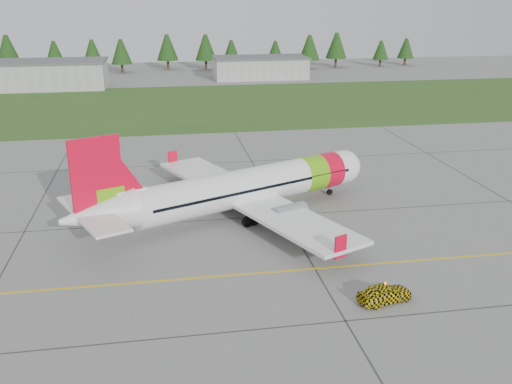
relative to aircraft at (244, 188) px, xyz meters
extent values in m
plane|color=gray|center=(-6.12, -20.78, -2.91)|extent=(320.00, 320.00, 0.00)
cylinder|color=white|center=(0.74, 0.33, 0.04)|extent=(24.13, 13.36, 3.71)
sphere|color=white|center=(12.06, 5.31, 0.04)|extent=(3.71, 3.71, 3.71)
cone|color=white|center=(-13.63, -6.00, 0.37)|extent=(7.59, 6.08, 3.71)
cube|color=black|center=(12.32, 5.42, 0.37)|extent=(2.39, 2.88, 0.53)
cylinder|color=#69BD0E|center=(7.70, 3.39, 0.04)|extent=(3.79, 4.47, 3.79)
cylinder|color=red|center=(9.79, 4.31, 0.04)|extent=(3.44, 4.31, 3.79)
cube|color=white|center=(0.30, 0.13, -1.01)|extent=(17.06, 29.97, 0.34)
cube|color=red|center=(-6.66, 13.59, -0.48)|extent=(1.11, 0.62, 1.90)
cube|color=red|center=(5.53, -14.09, -0.48)|extent=(1.11, 0.62, 1.90)
cylinder|color=gray|center=(-0.50, 5.50, -1.53)|extent=(3.94, 3.21, 2.00)
cylinder|color=gray|center=(3.72, -4.08, -1.53)|extent=(3.94, 3.21, 2.00)
cube|color=red|center=(-13.45, -5.92, 3.56)|extent=(4.14, 2.08, 7.23)
cube|color=#69BD0E|center=(-12.49, -5.50, 1.47)|extent=(2.42, 1.36, 2.28)
cube|color=white|center=(-14.06, -6.19, 0.61)|extent=(7.19, 11.24, 0.21)
cylinder|color=slate|center=(10.32, 4.54, -2.24)|extent=(0.17, 0.17, 1.33)
cylinder|color=black|center=(10.32, 4.54, -2.58)|extent=(0.70, 0.50, 0.65)
cylinder|color=slate|center=(-1.64, 2.19, -2.00)|extent=(0.21, 0.21, 1.81)
cylinder|color=black|center=(-1.99, 2.03, -2.41)|extent=(1.08, 0.79, 0.99)
cylinder|color=slate|center=(0.51, -2.69, -2.00)|extent=(0.21, 0.21, 1.81)
cylinder|color=black|center=(0.16, -2.84, -2.41)|extent=(1.08, 0.79, 0.99)
imported|color=yellow|center=(7.46, -18.73, -0.86)|extent=(1.75, 1.93, 4.11)
cube|color=#30561E|center=(-6.12, 61.22, -2.89)|extent=(320.00, 50.00, 0.03)
cube|color=gold|center=(-6.12, -12.78, -2.90)|extent=(120.00, 0.25, 0.02)
cube|color=#A8A8A3|center=(-36.12, 89.22, 0.09)|extent=(32.00, 14.00, 6.00)
cube|color=#A8A8A3|center=(18.88, 97.22, -0.31)|extent=(24.00, 12.00, 5.20)
camera|label=1|loc=(-7.91, -53.21, 18.33)|focal=40.00mm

